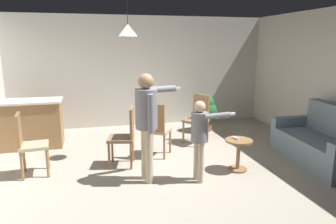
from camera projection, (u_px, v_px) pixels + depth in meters
The scene contains 14 objects.
ground at pixel (175, 173), 4.98m from camera, with size 7.68×7.68×0.00m, color #9E9384.
wall_back at pixel (141, 72), 7.72m from camera, with size 6.40×0.10×2.70m, color beige.
couch_floral at pixel (322, 144), 5.34m from camera, with size 0.96×1.85×1.00m.
kitchen_counter at pixel (30, 124), 6.13m from camera, with size 1.26×0.66×0.95m.
side_table_by_couch at pixel (238, 151), 5.01m from camera, with size 0.44×0.44×0.52m.
person_adult at pixel (147, 116), 4.49m from camera, with size 0.76×0.56×1.62m.
person_child at pixel (200, 132), 4.53m from camera, with size 0.65×0.35×1.23m.
dining_chair_by_counter at pixel (28, 142), 4.77m from camera, with size 0.46×0.46×1.00m.
dining_chair_near_wall at pixel (125, 134), 5.17m from camera, with size 0.50×0.50×1.00m.
dining_chair_centre_back at pixel (157, 128), 5.59m from camera, with size 0.58×0.58×1.00m.
dining_chair_spare at pixel (198, 117), 6.41m from camera, with size 0.59×0.59×1.00m.
potted_plant_corner at pixel (205, 111), 7.29m from camera, with size 0.57×0.57×0.87m.
spare_remote_on_table at pixel (235, 138), 4.99m from camera, with size 0.04×0.13×0.04m, color white.
ceiling_light_pendant at pixel (128, 30), 5.15m from camera, with size 0.32×0.32×0.55m.
Camera 1 is at (-1.23, -4.48, 2.03)m, focal length 33.06 mm.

